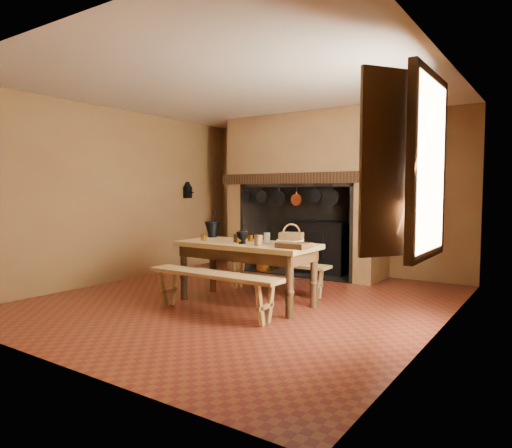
% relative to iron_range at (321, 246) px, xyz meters
% --- Properties ---
extents(floor, '(5.50, 5.50, 0.00)m').
position_rel_iron_range_xyz_m(floor, '(0.04, -2.45, -0.48)').
color(floor, brown).
rests_on(floor, ground).
extents(ceiling, '(5.50, 5.50, 0.00)m').
position_rel_iron_range_xyz_m(ceiling, '(0.04, -2.45, 2.32)').
color(ceiling, silver).
rests_on(ceiling, back_wall).
extents(back_wall, '(5.00, 0.02, 2.80)m').
position_rel_iron_range_xyz_m(back_wall, '(0.04, 0.30, 0.92)').
color(back_wall, brown).
rests_on(back_wall, floor).
extents(wall_left, '(0.02, 5.50, 2.80)m').
position_rel_iron_range_xyz_m(wall_left, '(-2.46, -2.45, 0.92)').
color(wall_left, brown).
rests_on(wall_left, floor).
extents(wall_right, '(0.02, 5.50, 2.80)m').
position_rel_iron_range_xyz_m(wall_right, '(2.54, -2.45, 0.92)').
color(wall_right, brown).
rests_on(wall_right, floor).
extents(wall_front, '(5.00, 0.02, 2.80)m').
position_rel_iron_range_xyz_m(wall_front, '(0.04, -5.20, 0.92)').
color(wall_front, brown).
rests_on(wall_front, floor).
extents(chimney_breast, '(2.95, 0.96, 2.80)m').
position_rel_iron_range_xyz_m(chimney_breast, '(-0.26, -0.14, 1.33)').
color(chimney_breast, brown).
rests_on(chimney_breast, floor).
extents(iron_range, '(1.12, 0.55, 1.60)m').
position_rel_iron_range_xyz_m(iron_range, '(0.00, 0.00, 0.00)').
color(iron_range, black).
rests_on(iron_range, floor).
extents(hearth_pans, '(0.51, 0.62, 0.20)m').
position_rel_iron_range_xyz_m(hearth_pans, '(-1.01, -0.23, -0.39)').
color(hearth_pans, '#C2872C').
rests_on(hearth_pans, floor).
extents(hanging_pans, '(1.92, 0.29, 0.27)m').
position_rel_iron_range_xyz_m(hanging_pans, '(-0.30, -0.64, 0.88)').
color(hanging_pans, black).
rests_on(hanging_pans, chimney_breast).
extents(onion_string, '(0.12, 0.10, 0.46)m').
position_rel_iron_range_xyz_m(onion_string, '(1.04, -0.66, 0.85)').
color(onion_string, '#A55C1E').
rests_on(onion_string, chimney_breast).
extents(herb_bunch, '(0.20, 0.20, 0.35)m').
position_rel_iron_range_xyz_m(herb_bunch, '(1.22, -0.66, 0.90)').
color(herb_bunch, olive).
rests_on(herb_bunch, chimney_breast).
extents(window, '(0.39, 1.75, 1.76)m').
position_rel_iron_range_xyz_m(window, '(2.39, -2.85, 1.22)').
color(window, white).
rests_on(window, wall_right).
extents(wall_coffee_mill, '(0.23, 0.16, 0.31)m').
position_rel_iron_range_xyz_m(wall_coffee_mill, '(-2.38, -0.90, 1.03)').
color(wall_coffee_mill, black).
rests_on(wall_coffee_mill, wall_left).
extents(work_table, '(1.85, 0.82, 0.80)m').
position_rel_iron_range_xyz_m(work_table, '(0.18, -2.57, 0.19)').
color(work_table, '#AB894E').
rests_on(work_table, floor).
extents(bench_front, '(1.81, 0.32, 0.51)m').
position_rel_iron_range_xyz_m(bench_front, '(0.18, -3.25, -0.10)').
color(bench_front, '#AB894E').
rests_on(bench_front, floor).
extents(bench_back, '(1.64, 0.29, 0.46)m').
position_rel_iron_range_xyz_m(bench_back, '(0.18, -1.85, -0.14)').
color(bench_back, '#AB894E').
rests_on(bench_back, floor).
extents(mortar_large, '(0.22, 0.22, 0.38)m').
position_rel_iron_range_xyz_m(mortar_large, '(-0.64, -2.27, 0.44)').
color(mortar_large, black).
rests_on(mortar_large, work_table).
extents(mortar_small, '(0.16, 0.16, 0.26)m').
position_rel_iron_range_xyz_m(mortar_small, '(0.21, -2.70, 0.40)').
color(mortar_small, black).
rests_on(mortar_small, work_table).
extents(coffee_grinder, '(0.15, 0.11, 0.17)m').
position_rel_iron_range_xyz_m(coffee_grinder, '(0.08, -2.58, 0.38)').
color(coffee_grinder, '#382111').
rests_on(coffee_grinder, work_table).
extents(brass_mug_a, '(0.09, 0.09, 0.09)m').
position_rel_iron_range_xyz_m(brass_mug_a, '(-0.44, -2.69, 0.36)').
color(brass_mug_a, '#C2872C').
rests_on(brass_mug_a, work_table).
extents(brass_mug_b, '(0.10, 0.10, 0.09)m').
position_rel_iron_range_xyz_m(brass_mug_b, '(0.14, -2.42, 0.36)').
color(brass_mug_b, '#C2872C').
rests_on(brass_mug_b, work_table).
extents(mixing_bowl, '(0.32, 0.32, 0.08)m').
position_rel_iron_range_xyz_m(mixing_bowl, '(0.83, -2.55, 0.35)').
color(mixing_bowl, '#C1BA95').
rests_on(mixing_bowl, work_table).
extents(stoneware_crock, '(0.14, 0.14, 0.13)m').
position_rel_iron_range_xyz_m(stoneware_crock, '(0.50, -2.77, 0.38)').
color(stoneware_crock, brown).
rests_on(stoneware_crock, work_table).
extents(glass_jar, '(0.10, 0.10, 0.14)m').
position_rel_iron_range_xyz_m(glass_jar, '(0.47, -2.52, 0.39)').
color(glass_jar, beige).
rests_on(glass_jar, work_table).
extents(wicker_basket, '(0.33, 0.28, 0.27)m').
position_rel_iron_range_xyz_m(wicker_basket, '(0.80, -2.48, 0.40)').
color(wicker_basket, '#4F3417').
rests_on(wicker_basket, work_table).
extents(wooden_tray, '(0.38, 0.28, 0.06)m').
position_rel_iron_range_xyz_m(wooden_tray, '(0.98, -2.73, 0.35)').
color(wooden_tray, '#382111').
rests_on(wooden_tray, work_table).
extents(brass_cup, '(0.12, 0.12, 0.09)m').
position_rel_iron_range_xyz_m(brass_cup, '(0.20, -2.70, 0.36)').
color(brass_cup, '#C2872C').
rests_on(brass_cup, work_table).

